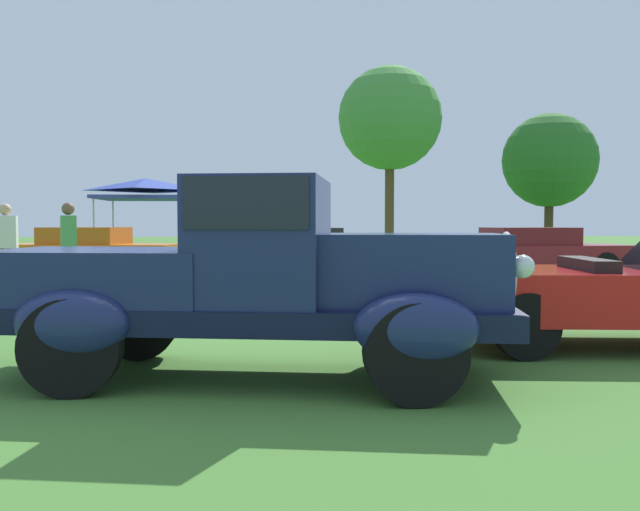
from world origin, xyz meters
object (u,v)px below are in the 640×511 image
Objects in this scene: neighbor_convertible at (634,293)px; show_car_orange at (90,252)px; show_car_charcoal at (305,255)px; spectator_between_cars at (206,247)px; spectator_by_row at (69,246)px; canopy_tent_left_field at (146,188)px; show_car_burgundy at (535,253)px; spectator_near_truck at (6,245)px; feature_pickup_truck at (253,277)px.

neighbor_convertible reaches higher than show_car_orange.
show_car_charcoal is (-3.02, 8.57, 0.02)m from neighbor_convertible.
spectator_by_row is at bearing 170.27° from spectator_between_cars.
canopy_tent_left_field reaches higher than neighbor_convertible.
spectator_between_cars is (-7.52, -3.95, 0.31)m from show_car_burgundy.
spectator_by_row is (-4.38, -3.17, 0.32)m from show_car_charcoal.
spectator_by_row reaches higher than show_car_burgundy.
neighbor_convertible is 2.53× the size of spectator_near_truck.
spectator_by_row is at bearing -80.00° from show_car_orange.
show_car_orange is at bearing 120.89° from spectator_between_cars.
neighbor_convertible is 7.03m from spectator_between_cars.
spectator_between_cars is at bearing -16.86° from spectator_near_truck.
spectator_near_truck reaches higher than show_car_burgundy.
spectator_between_cars is at bearing -9.73° from spectator_by_row.
spectator_by_row is (-3.35, 6.57, 0.05)m from feature_pickup_truck.
spectator_between_cars reaches higher than show_car_orange.
feature_pickup_truck is at bearing -123.26° from show_car_burgundy.
canopy_tent_left_field is (-4.56, 5.99, 1.82)m from show_car_charcoal.
spectator_near_truck is 1.00× the size of spectator_by_row.
spectator_near_truck is at bearing -166.09° from show_car_burgundy.
spectator_between_cars is (3.37, -5.63, 0.31)m from show_car_orange.
spectator_between_cars is 1.00× the size of spectator_by_row.
canopy_tent_left_field is at bearing 79.42° from show_car_orange.
neighbor_convertible is 1.06× the size of show_car_charcoal.
canopy_tent_left_field is (-3.53, 15.73, 1.56)m from feature_pickup_truck.
show_car_charcoal is 4.09m from spectator_between_cars.
show_car_orange is 1.14× the size of show_car_charcoal.
feature_pickup_truck reaches higher than show_car_charcoal.
show_car_burgundy is 2.73× the size of spectator_by_row.
neighbor_convertible is 16.52m from canopy_tent_left_field.
spectator_near_truck and spectator_between_cars have the same top height.
show_car_orange is at bearing 84.61° from spectator_near_truck.
feature_pickup_truck is 7.38m from spectator_by_row.
spectator_by_row is 0.59× the size of canopy_tent_left_field.
feature_pickup_truck reaches higher than show_car_burgundy.
neighbor_convertible is 2.53× the size of spectator_by_row.
neighbor_convertible is at bearing -106.07° from show_car_burgundy.
spectator_by_row is (-2.45, 0.42, 0.00)m from spectator_between_cars.
canopy_tent_left_field is at bearing 91.13° from spectator_by_row.
spectator_by_row is 9.29m from canopy_tent_left_field.
spectator_near_truck is 8.65m from canopy_tent_left_field.
canopy_tent_left_field is at bearing 127.29° from show_car_charcoal.
show_car_orange is at bearing 158.96° from show_car_charcoal.
show_car_orange is 2.73× the size of spectator_near_truck.
show_car_burgundy is at bearing -8.76° from show_car_orange.
spectator_between_cars reaches higher than neighbor_convertible.
neighbor_convertible is 9.30m from show_car_burgundy.
spectator_between_cars is at bearing -59.11° from show_car_orange.
show_car_burgundy is 2.73× the size of spectator_between_cars.
spectator_between_cars is at bearing -152.29° from show_car_burgundy.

